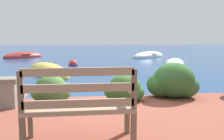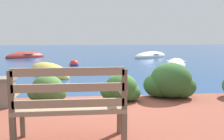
# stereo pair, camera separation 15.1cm
# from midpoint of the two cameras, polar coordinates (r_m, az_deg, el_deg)

# --- Properties ---
(ground_plane) EXTENTS (80.00, 80.00, 0.00)m
(ground_plane) POSITION_cam_midpoint_polar(r_m,az_deg,el_deg) (5.42, 0.16, -8.17)
(ground_plane) COLOR navy
(park_bench) EXTENTS (1.30, 0.48, 0.93)m
(park_bench) POSITION_cam_midpoint_polar(r_m,az_deg,el_deg) (2.95, -8.07, -7.65)
(park_bench) COLOR brown
(park_bench) RESTS_ON patio_terrace
(hedge_clump_left) EXTENTS (0.77, 0.55, 0.52)m
(hedge_clump_left) POSITION_cam_midpoint_polar(r_m,az_deg,el_deg) (5.00, -13.79, -4.48)
(hedge_clump_left) COLOR #426B33
(hedge_clump_left) RESTS_ON patio_terrace
(hedge_clump_centre) EXTENTS (0.79, 0.57, 0.54)m
(hedge_clump_centre) POSITION_cam_midpoint_polar(r_m,az_deg,el_deg) (4.92, 2.87, -4.37)
(hedge_clump_centre) COLOR #38662D
(hedge_clump_centre) RESTS_ON patio_terrace
(hedge_clump_right) EXTENTS (1.07, 0.77, 0.73)m
(hedge_clump_right) POSITION_cam_midpoint_polar(r_m,az_deg,el_deg) (5.32, 13.92, -2.77)
(hedge_clump_right) COLOR #2D5628
(hedge_clump_right) RESTS_ON patio_terrace
(rowboat_nearest) EXTENTS (2.48, 3.41, 0.78)m
(rowboat_nearest) POSITION_cam_midpoint_polar(r_m,az_deg,el_deg) (10.27, -13.93, -0.49)
(rowboat_nearest) COLOR #DBC64C
(rowboat_nearest) RESTS_ON ground_plane
(rowboat_mid) EXTENTS (2.08, 3.15, 0.67)m
(rowboat_mid) POSITION_cam_midpoint_polar(r_m,az_deg,el_deg) (13.03, 14.68, 1.13)
(rowboat_mid) COLOR silver
(rowboat_mid) RESTS_ON ground_plane
(rowboat_far) EXTENTS (3.34, 3.10, 0.72)m
(rowboat_far) POSITION_cam_midpoint_polar(r_m,az_deg,el_deg) (18.34, 9.04, 3.12)
(rowboat_far) COLOR silver
(rowboat_far) RESTS_ON ground_plane
(rowboat_outer) EXTENTS (2.99, 2.75, 0.74)m
(rowboat_outer) POSITION_cam_midpoint_polar(r_m,az_deg,el_deg) (18.85, -18.95, 2.93)
(rowboat_outer) COLOR #9E2D28
(rowboat_outer) RESTS_ON ground_plane
(mooring_buoy) EXTENTS (0.49, 0.49, 0.45)m
(mooring_buoy) POSITION_cam_midpoint_polar(r_m,az_deg,el_deg) (12.86, -8.31, 1.32)
(mooring_buoy) COLOR red
(mooring_buoy) RESTS_ON ground_plane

